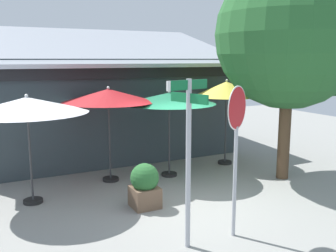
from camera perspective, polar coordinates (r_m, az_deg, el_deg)
The scene contains 10 objects.
ground_plane at distance 9.15m, azimuth 4.28°, elevation -11.34°, with size 28.00×28.00×0.10m, color gray.
cafe_building at distance 13.65m, azimuth -9.83°, elevation 3.38°, with size 8.95×5.17×4.46m.
street_sign_post at distance 6.44m, azimuth 3.05°, elevation -3.13°, with size 0.89×0.83×2.96m.
stop_sign at distance 6.94m, azimuth 10.21°, elevation -0.94°, with size 0.69×0.41×2.82m.
patio_umbrella_ivory_left at distance 8.98m, azimuth -20.38°, elevation 2.87°, with size 2.70×2.70×2.52m.
patio_umbrella_crimson_center at distance 10.15m, azimuth -8.92°, elevation 4.42°, with size 2.45×2.45×2.57m.
patio_umbrella_forest_green_right at distance 10.48m, azimuth 0.19°, elevation 4.09°, with size 2.59×2.59×2.44m.
patio_umbrella_mustard_far_right at distance 11.88m, azimuth 8.79°, elevation 5.43°, with size 2.03×2.03×2.67m.
shade_tree at distance 10.81m, azimuth 18.94°, elevation 12.34°, with size 4.27×3.92×5.86m.
sidewalk_planter at distance 8.57m, azimuth -3.51°, elevation -8.83°, with size 0.64×0.64×1.01m.
Camera 1 is at (-4.43, -7.28, 3.27)m, focal length 40.66 mm.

